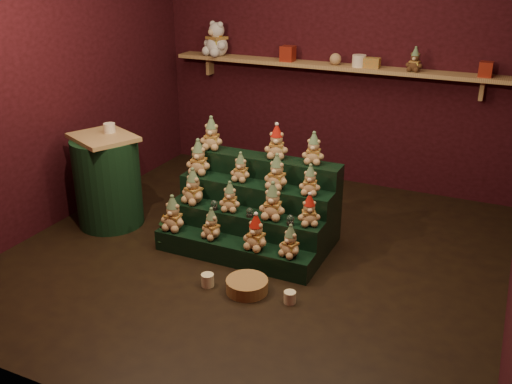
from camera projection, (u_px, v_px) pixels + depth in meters
The scene contains 40 objects.
ground at pixel (256, 254), 4.91m from camera, with size 4.00×4.00×0.00m, color black.
back_wall at pixel (337, 54), 6.08m from camera, with size 4.00×0.10×2.80m, color black.
front_wall at pixel (70, 184), 2.65m from camera, with size 4.00×0.10×2.80m, color black.
left_wall at pixel (51, 72), 5.16m from camera, with size 0.10×4.00×2.80m, color black.
back_shelf at pixel (332, 67), 5.97m from camera, with size 3.60×0.26×0.24m.
riser_tier_front at pixel (233, 251), 4.76m from camera, with size 1.40×0.22×0.18m, color black.
riser_tier_midfront at pixel (244, 231), 4.91m from camera, with size 1.40×0.22×0.36m, color black.
riser_tier_midback at pixel (255, 212), 5.06m from camera, with size 1.40×0.22×0.54m, color black.
riser_tier_back at pixel (265, 194), 5.21m from camera, with size 1.40×0.22×0.72m, color black.
teddy_0 at pixel (173, 213), 4.89m from camera, with size 0.22×0.20×0.31m, color tan, non-canonical shape.
teddy_1 at pixel (212, 224), 4.75m from camera, with size 0.19×0.17×0.26m, color tan, non-canonical shape.
teddy_2 at pixel (256, 232), 4.57m from camera, with size 0.21×0.19×0.29m, color tan, non-canonical shape.
teddy_3 at pixel (290, 241), 4.46m from camera, with size 0.19×0.17×0.26m, color tan, non-canonical shape.
teddy_4 at pixel (193, 186), 4.97m from camera, with size 0.22×0.20×0.31m, color tan, non-canonical shape.
teddy_5 at pixel (230, 197), 4.83m from camera, with size 0.18×0.16×0.25m, color tan, non-canonical shape.
teddy_6 at pixel (273, 201), 4.68m from camera, with size 0.22×0.20×0.31m, color tan, non-canonical shape.
teddy_7 at pixel (309, 210), 4.57m from camera, with size 0.18×0.17×0.26m, color tan, non-canonical shape.
teddy_8 at pixel (199, 157), 5.13m from camera, with size 0.22×0.20×0.31m, color tan, non-canonical shape.
teddy_9 at pixel (241, 167), 4.98m from camera, with size 0.18×0.16×0.25m, color tan, non-canonical shape.
teddy_10 at pixel (277, 172), 4.81m from camera, with size 0.21×0.19×0.30m, color tan, non-canonical shape.
teddy_11 at pixel (310, 180), 4.70m from camera, with size 0.18×0.16×0.25m, color tan, non-canonical shape.
teddy_12 at pixel (212, 133), 5.22m from camera, with size 0.21×0.19×0.30m, color tan, non-canonical shape.
teddy_13 at pixel (277, 142), 4.99m from camera, with size 0.21×0.19×0.29m, color tan, non-canonical shape.
teddy_14 at pixel (314, 148), 4.86m from camera, with size 0.19×0.17×0.27m, color tan, non-canonical shape.
snow_globe_a at pixel (214, 205), 4.87m from camera, with size 0.06×0.06×0.09m.
snow_globe_b at pixel (250, 212), 4.74m from camera, with size 0.06×0.06×0.08m.
snow_globe_c at pixel (290, 220), 4.60m from camera, with size 0.06×0.06×0.09m.
side_table at pixel (108, 181), 5.31m from camera, with size 0.72×0.67×0.88m.
table_ornament at pixel (109, 128), 5.21m from camera, with size 0.11×0.11×0.08m, color beige.
mini_christmas_tree at pixel (165, 231), 4.98m from camera, with size 0.18×0.18×0.31m.
mug_left at pixel (208, 280), 4.42m from camera, with size 0.10×0.10×0.10m, color beige.
mug_right at pixel (290, 297), 4.21m from camera, with size 0.09×0.09×0.09m, color beige.
wicker_basket at pixel (247, 286), 4.35m from camera, with size 0.32×0.32×0.10m, color #A37842.
white_bear at pixel (217, 34), 6.37m from camera, with size 0.34×0.31×0.47m, color white, non-canonical shape.
brown_bear at pixel (415, 60), 5.56m from camera, with size 0.16×0.15×0.23m, color #50341A, non-canonical shape.
gift_tin_red_a at pixel (288, 54), 6.10m from camera, with size 0.14×0.14×0.16m, color maroon.
gift_tin_cream at pixel (359, 61), 5.80m from camera, with size 0.14×0.14×0.12m, color beige.
gift_tin_red_b at pixel (486, 69), 5.33m from camera, with size 0.12×0.12×0.14m, color maroon.
shelf_plush_ball at pixel (335, 59), 5.90m from camera, with size 0.12×0.12×0.12m, color tan.
scarf_gift_box at pixel (372, 63), 5.75m from camera, with size 0.16×0.10×0.10m, color orange.
Camera 1 is at (1.83, -3.91, 2.39)m, focal length 40.00 mm.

